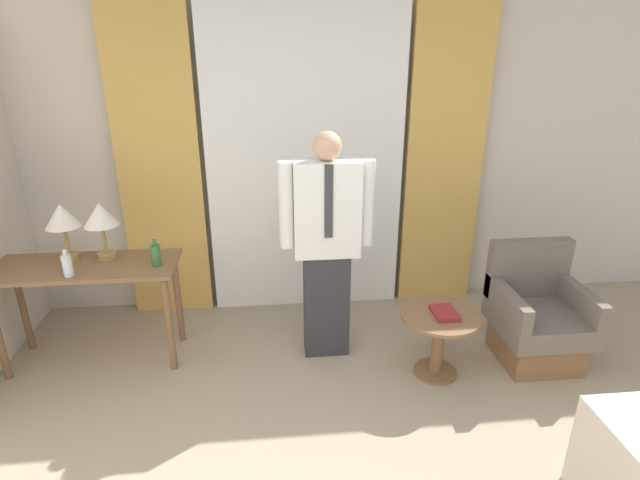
% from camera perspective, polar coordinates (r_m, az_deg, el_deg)
% --- Properties ---
extents(wall_back, '(10.00, 0.06, 2.70)m').
position_cam_1_polar(wall_back, '(4.25, -1.81, 10.00)').
color(wall_back, beige).
rests_on(wall_back, ground_plane).
extents(curtain_sheer_center, '(1.61, 0.06, 2.58)m').
position_cam_1_polar(curtain_sheer_center, '(4.14, -1.67, 8.82)').
color(curtain_sheer_center, white).
rests_on(curtain_sheer_center, ground_plane).
extents(curtain_drape_left, '(0.65, 0.06, 2.58)m').
position_cam_1_polar(curtain_drape_left, '(4.22, -17.92, 8.05)').
color(curtain_drape_left, gold).
rests_on(curtain_drape_left, ground_plane).
extents(curtain_drape_right, '(0.65, 0.06, 2.58)m').
position_cam_1_polar(curtain_drape_right, '(4.38, 14.03, 8.91)').
color(curtain_drape_right, gold).
rests_on(curtain_drape_right, ground_plane).
extents(desk, '(1.27, 0.50, 0.77)m').
position_cam_1_polar(desk, '(3.90, -25.10, -4.24)').
color(desk, brown).
rests_on(desk, ground_plane).
extents(table_lamp_left, '(0.24, 0.24, 0.41)m').
position_cam_1_polar(table_lamp_left, '(3.89, -27.38, 2.17)').
color(table_lamp_left, '#9E7F47').
rests_on(table_lamp_left, desk).
extents(table_lamp_right, '(0.24, 0.24, 0.41)m').
position_cam_1_polar(table_lamp_right, '(3.80, -23.78, 2.37)').
color(table_lamp_right, '#9E7F47').
rests_on(table_lamp_right, desk).
extents(bottle_near_edge, '(0.06, 0.06, 0.19)m').
position_cam_1_polar(bottle_near_edge, '(3.68, -26.90, -2.59)').
color(bottle_near_edge, silver).
rests_on(bottle_near_edge, desk).
extents(bottle_by_lamp, '(0.07, 0.07, 0.19)m').
position_cam_1_polar(bottle_by_lamp, '(3.62, -18.24, -1.62)').
color(bottle_by_lamp, '#336638').
rests_on(bottle_by_lamp, desk).
extents(person, '(0.66, 0.22, 1.68)m').
position_cam_1_polar(person, '(3.51, 0.76, -0.11)').
color(person, '#2D2D33').
rests_on(person, ground_plane).
extents(armchair, '(0.62, 0.62, 0.86)m').
position_cam_1_polar(armchair, '(4.04, 23.48, -8.33)').
color(armchair, brown).
rests_on(armchair, ground_plane).
extents(side_table, '(0.55, 0.55, 0.48)m').
position_cam_1_polar(side_table, '(3.62, 13.43, -10.30)').
color(side_table, brown).
rests_on(side_table, ground_plane).
extents(book, '(0.16, 0.21, 0.03)m').
position_cam_1_polar(book, '(3.53, 14.04, -8.07)').
color(book, maroon).
rests_on(book, side_table).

